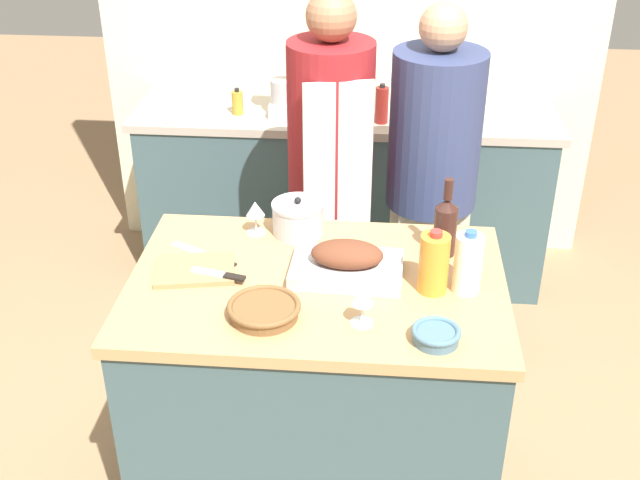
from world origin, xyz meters
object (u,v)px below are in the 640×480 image
Objects in this scene: wicker_basket at (264,309)px; condiment_bottle_short at (237,102)px; wine_bottle_green at (445,225)px; condiment_bottle_tall at (382,105)px; knife_paring at (220,274)px; stock_pot at (298,218)px; knife_chef at (206,255)px; juice_jug at (434,263)px; cutting_board at (195,270)px; person_cook_guest at (432,179)px; roasting_pan at (347,263)px; wine_glass_right at (255,211)px; milk_jug at (468,263)px; wine_glass_left at (363,298)px; person_cook_aproned at (330,175)px; mixing_bowl at (436,335)px; stand_mixer at (288,86)px.

condiment_bottle_short is (-0.38, 1.73, 0.01)m from wicker_basket.
wine_bottle_green is 1.28m from condiment_bottle_tall.
knife_paring is at bearing -82.07° from condiment_bottle_short.
stock_pot is 0.74× the size of knife_chef.
cutting_board is at bearing 176.91° from juice_jug.
roasting_pan is at bearing -119.30° from person_cook_guest.
wine_glass_right is (-0.10, 0.50, 0.06)m from wicker_basket.
milk_jug reaches higher than condiment_bottle_short.
wine_glass_left is (0.55, -0.24, 0.08)m from cutting_board.
knife_paring is 0.11× the size of person_cook_aproned.
person_cook_guest is at bearing 44.95° from knife_chef.
wicker_basket is 0.77× the size of cutting_board.
cutting_board is 1.55× the size of stock_pot.
juice_jug is at bearing 20.45° from wicker_basket.
condiment_bottle_short is at bearing 111.88° from person_cook_aproned.
condiment_bottle_short is at bearing 125.45° from wine_bottle_green.
milk_jug is 0.87m from knife_chef.
person_cook_guest reaches higher than wine_glass_left.
stock_pot is at bearing 43.47° from cutting_board.
person_cook_aproned is (0.08, 0.52, -0.07)m from stock_pot.
roasting_pan is 0.36m from wine_bottle_green.
stock_pot is 0.88× the size of milk_jug.
wicker_basket is at bearing -95.01° from stock_pot.
roasting_pan is 0.34m from wicker_basket.
juice_jug is 0.85× the size of knife_chef.
knife_paring is at bearing -162.23° from wine_bottle_green.
cutting_board is at bearing 138.74° from wicker_basket.
person_cook_aproned reaches higher than mixing_bowl.
mixing_bowl is 0.23m from wine_glass_left.
wine_bottle_green is 0.17× the size of person_cook_aproned.
stock_pot is at bearing 114.91° from wine_glass_left.
stock_pot is at bearing 84.99° from wicker_basket.
knife_chef is at bearing -173.71° from wine_bottle_green.
wicker_basket is 0.80× the size of wine_bottle_green.
wine_bottle_green is at bearing 27.71° from roasting_pan.
wine_bottle_green is 1.44× the size of condiment_bottle_tall.
person_cook_aproned is (0.38, 0.81, -0.02)m from cutting_board.
cutting_board is 1.35× the size of juice_jug.
cutting_board is at bearing -136.53° from stock_pot.
stock_pot is 0.40m from knife_paring.
juice_jug is 1.50m from condiment_bottle_tall.
knife_paring is at bearing -91.31° from stand_mixer.
wine_bottle_green reaches higher than wine_glass_right.
juice_jug is 1.14× the size of knife_paring.
wine_glass_left is (0.29, -0.01, 0.06)m from wicker_basket.
mixing_bowl is at bearing -89.80° from juice_jug.
person_cook_aproned is at bearing -179.17° from person_cook_guest.
condiment_bottle_tall is 0.67m from person_cook_aproned.
juice_jug is (0.46, -0.33, 0.04)m from stock_pot.
knife_chef is at bearing 82.02° from cutting_board.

